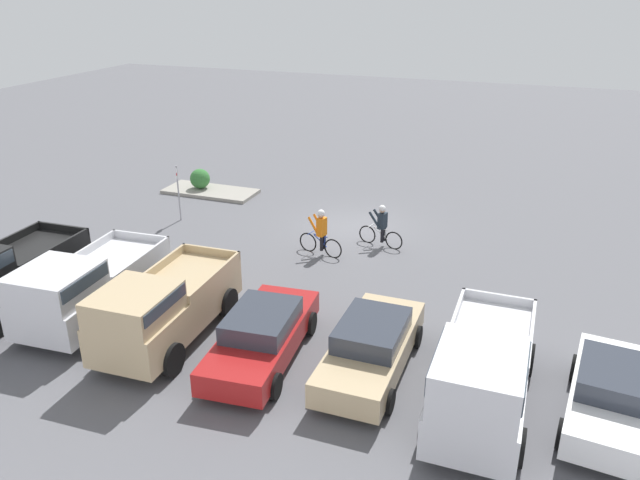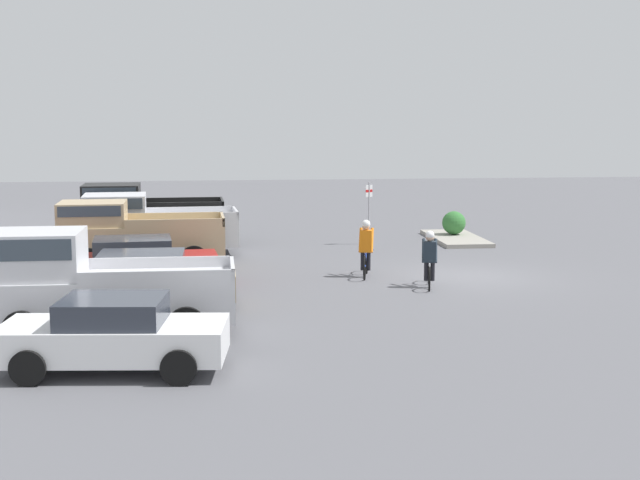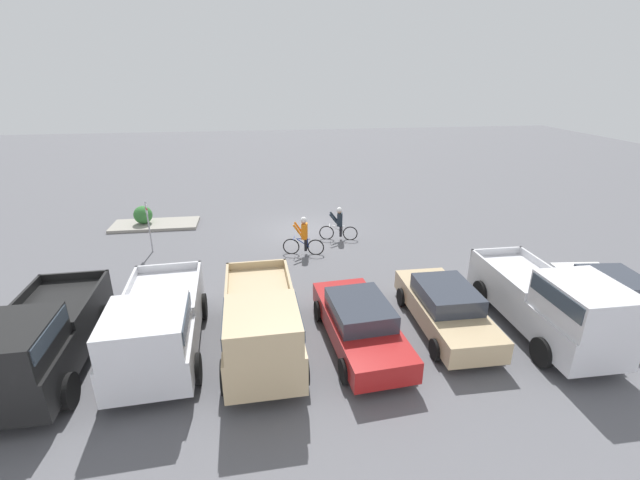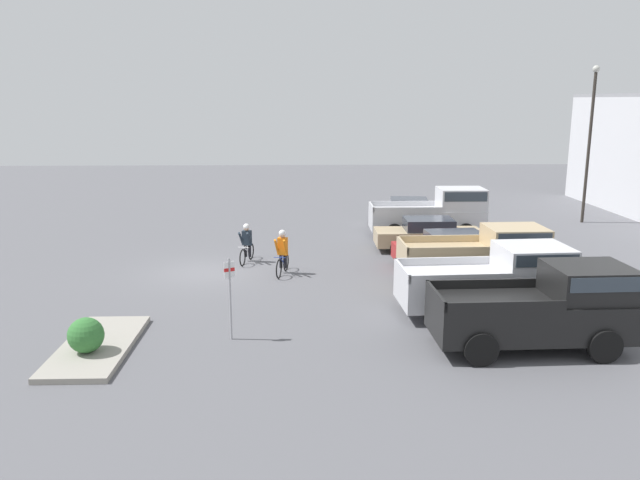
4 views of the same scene
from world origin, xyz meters
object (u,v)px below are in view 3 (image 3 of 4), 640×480
pickup_truck_0 (553,303)px  pickup_truck_2 (157,325)px  pickup_truck_1 (261,323)px  sedan_0 (611,295)px  pickup_truck_3 (36,341)px  cyclist_0 (304,235)px  sedan_2 (359,322)px  sedan_1 (445,307)px  shrub (143,215)px  cyclist_1 (339,223)px  fire_lane_sign (148,222)px

pickup_truck_0 → pickup_truck_2: bearing=-2.9°
pickup_truck_1 → pickup_truck_2: (2.79, -0.33, -0.03)m
sedan_0 → pickup_truck_3: (16.79, 0.78, 0.45)m
pickup_truck_3 → cyclist_0: 10.38m
sedan_2 → cyclist_0: cyclist_0 is taller
pickup_truck_0 → sedan_1: pickup_truck_0 is taller
shrub → sedan_1: bearing=135.9°
cyclist_0 → shrub: size_ratio=1.93×
sedan_0 → sedan_2: 8.41m
shrub → cyclist_0: bearing=148.2°
sedan_1 → pickup_truck_1: bearing=7.8°
sedan_0 → cyclist_0: cyclist_0 is taller
cyclist_1 → cyclist_0: bearing=39.6°
pickup_truck_2 → sedan_2: bearing=179.7°
pickup_truck_3 → pickup_truck_0: bearing=179.4°
pickup_truck_2 → sedan_0: bearing=-178.5°
pickup_truck_2 → cyclist_1: (-6.51, -8.26, -0.29)m
sedan_1 → shrub: bearing=-44.1°
pickup_truck_2 → pickup_truck_0: bearing=177.1°
sedan_1 → shrub: sedan_1 is taller
sedan_0 → shrub: sedan_0 is taller
cyclist_0 → cyclist_1: (-1.82, -1.51, -0.06)m
sedan_2 → sedan_0: bearing=-177.3°
sedan_1 → pickup_truck_1: pickup_truck_1 is taller
sedan_1 → pickup_truck_3: size_ratio=0.90×
cyclist_1 → pickup_truck_2: bearing=51.7°
pickup_truck_1 → sedan_2: bearing=-173.9°
pickup_truck_1 → sedan_0: bearing=-176.5°
sedan_0 → cyclist_0: (9.29, -6.39, 0.15)m
sedan_2 → cyclist_0: bearing=-82.6°
pickup_truck_1 → pickup_truck_2: bearing=-6.8°
sedan_2 → pickup_truck_0: bearing=174.6°
cyclist_1 → fire_lane_sign: fire_lane_sign is taller
pickup_truck_0 → pickup_truck_3: size_ratio=1.05×
cyclist_1 → shrub: (9.59, -3.30, -0.21)m
sedan_0 → pickup_truck_2: size_ratio=0.83×
sedan_2 → cyclist_1: bearing=-96.5°
pickup_truck_1 → cyclist_0: pickup_truck_1 is taller
pickup_truck_2 → cyclist_0: bearing=-124.8°
sedan_2 → fire_lane_sign: fire_lane_sign is taller
sedan_1 → sedan_2: size_ratio=0.96×
sedan_0 → shrub: size_ratio=4.77×
pickup_truck_3 → sedan_0: bearing=-177.3°
pickup_truck_3 → shrub: pickup_truck_3 is taller
pickup_truck_1 → sedan_1: bearing=-172.2°
pickup_truck_0 → fire_lane_sign: (13.10, -8.54, 0.21)m
cyclist_0 → cyclist_1: bearing=-140.4°
sedan_2 → shrub: size_ratio=5.27×
sedan_1 → shrub: (11.46, -11.12, -0.10)m
pickup_truck_1 → pickup_truck_0: bearing=178.4°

